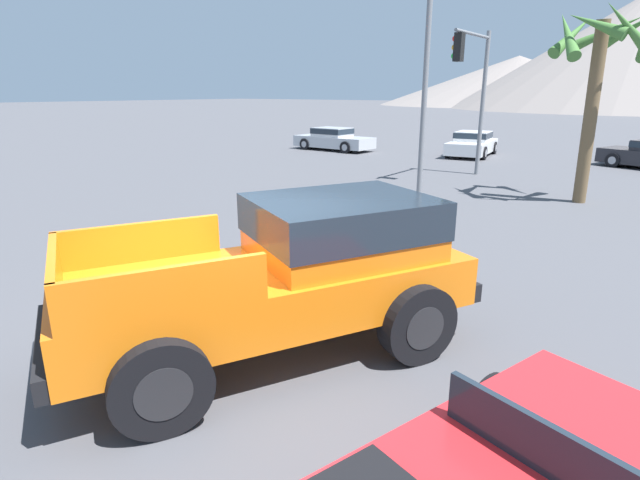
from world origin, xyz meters
The scene contains 7 objects.
ground_plane centered at (0.00, 0.00, 0.00)m, with size 320.00×320.00×0.00m, color #4C4C51.
orange_pickup_truck centered at (0.41, 0.79, 1.10)m, with size 3.94×5.37×1.91m.
parked_car_silver centered at (-12.10, 19.51, 0.63)m, with size 4.59×1.99×1.23m.
parked_car_white centered at (-4.94, 21.67, 0.62)m, with size 2.37×4.50×1.22m.
traffic_light_main centered at (-2.65, 14.68, 3.71)m, with size 0.38×3.25×5.32m.
street_lamp_post centered at (-1.60, 8.50, 4.70)m, with size 0.90×0.24×7.85m.
palm_tree_tall centered at (1.70, 12.63, 4.12)m, with size 2.86×2.90×5.44m.
Camera 1 is at (4.09, -3.72, 3.18)m, focal length 28.00 mm.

